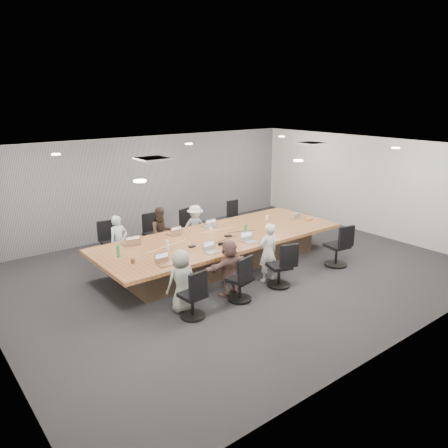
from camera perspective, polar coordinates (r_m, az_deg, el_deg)
floor at (r=10.15m, az=1.40°, el=-6.20°), size 10.00×8.00×0.00m
ceiling at (r=9.43m, az=1.52°, el=9.70°), size 10.00×8.00×0.00m
wall_back at (r=12.95m, az=-9.88°, el=5.06°), size 10.00×0.00×2.80m
wall_front at (r=7.22m, az=22.10°, el=-5.16°), size 10.00×0.00×2.80m
wall_right at (r=13.36m, az=18.34°, el=4.81°), size 0.00×8.00×2.80m
curtain at (r=12.88m, az=-9.71°, el=5.00°), size 9.80×0.04×2.80m
conference_table at (r=10.37m, az=-0.34°, el=-3.32°), size 6.00×2.20×0.74m
chair_0 at (r=10.81m, az=-14.28°, el=-2.86°), size 0.65×0.65×0.85m
chair_1 at (r=11.28m, az=-8.97°, el=-1.75°), size 0.57×0.57×0.84m
chair_2 at (r=11.79m, az=-4.70°, el=-1.04°), size 0.61×0.61×0.75m
chair_3 at (r=12.77m, az=1.72°, el=0.33°), size 0.50×0.50×0.72m
chair_4 at (r=8.05m, az=-4.14°, el=-9.74°), size 0.54×0.54×0.73m
chair_5 at (r=8.65m, az=2.09°, el=-7.68°), size 0.60×0.60×0.75m
chair_6 at (r=9.33m, az=7.20°, el=-5.90°), size 0.64×0.64×0.76m
chair_7 at (r=10.68m, az=14.50°, el=-3.19°), size 0.64×0.64×0.83m
person_0 at (r=10.44m, az=-13.57°, el=-2.31°), size 0.50×0.37×1.26m
laptop_0 at (r=9.93m, az=-12.28°, el=-2.49°), size 0.37×0.28×0.02m
person_1 at (r=10.93m, az=-8.13°, el=-1.11°), size 0.70×0.59×1.28m
laptop_1 at (r=10.44m, az=-6.63°, el=-1.27°), size 0.29×0.21×0.02m
person_2 at (r=11.45m, az=-3.76°, el=-0.42°), size 0.81×0.52×1.18m
laptop_2 at (r=10.97m, az=-2.15°, el=-0.29°), size 0.29×0.20×0.02m
person_4 at (r=8.21m, az=-5.55°, el=-7.38°), size 0.60×0.41×1.20m
laptop_4 at (r=8.59m, az=-7.57°, el=-5.28°), size 0.31×0.23×0.02m
person_5 at (r=8.82m, az=0.64°, el=-5.70°), size 1.11×0.46×1.17m
laptop_5 at (r=9.17m, az=-1.50°, el=-3.71°), size 0.30×0.21×0.02m
person_6 at (r=9.46m, az=5.77°, el=-3.74°), size 0.50×0.35×1.32m
laptop_6 at (r=9.81m, az=3.57°, el=-2.37°), size 0.32×0.25×0.02m
bottle_green_left at (r=9.15m, az=-13.66°, el=-3.44°), size 0.08×0.08×0.26m
bottle_green_right at (r=10.30m, az=2.86°, el=-0.73°), size 0.09×0.09×0.25m
bottle_clear at (r=9.36m, az=-7.42°, el=-2.74°), size 0.09×0.09×0.23m
cup_white_far at (r=10.50m, az=-1.72°, el=-0.80°), size 0.12×0.12×0.11m
cup_white_near at (r=11.61m, az=5.65°, el=0.82°), size 0.10×0.10×0.11m
mug_brown at (r=8.79m, az=-11.83°, el=-4.71°), size 0.10×0.10×0.10m
mic_left at (r=9.52m, az=-4.21°, el=-2.93°), size 0.16×0.12×0.03m
mic_right at (r=10.20m, az=0.53°, el=-1.55°), size 0.17×0.13×0.03m
stapler at (r=9.61m, az=-0.30°, el=-2.59°), size 0.17×0.08×0.06m
canvas_bag at (r=11.85m, az=9.25°, el=1.08°), size 0.27×0.19×0.14m
snack_packet at (r=11.76m, az=10.98°, el=0.64°), size 0.21×0.15×0.04m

